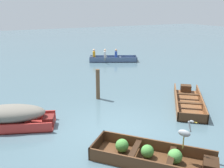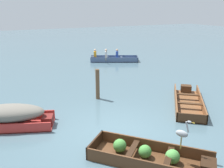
% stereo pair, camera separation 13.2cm
% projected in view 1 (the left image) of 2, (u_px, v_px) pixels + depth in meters
% --- Properties ---
extents(ground_plane, '(80.00, 80.00, 0.00)m').
position_uv_depth(ground_plane, '(117.00, 133.00, 8.08)').
color(ground_plane, '#47606B').
extents(dinghy_dark_varnish_foreground, '(2.97, 3.09, 0.42)m').
position_uv_depth(dinghy_dark_varnish_foreground, '(155.00, 156.00, 6.57)').
color(dinghy_dark_varnish_foreground, '#4C2D19').
rests_on(dinghy_dark_varnish_foreground, ground).
extents(skiff_wooden_brown_near_moored, '(3.05, 3.45, 0.36)m').
position_uv_depth(skiff_wooden_brown_near_moored, '(188.00, 101.00, 10.55)').
color(skiff_wooden_brown_near_moored, brown).
rests_on(skiff_wooden_brown_near_moored, ground).
extents(skiff_red_mid_moored, '(3.07, 2.00, 0.79)m').
position_uv_depth(skiff_red_mid_moored, '(10.00, 115.00, 8.35)').
color(skiff_red_mid_moored, '#AD2D28').
rests_on(skiff_red_mid_moored, ground).
extents(rowboat_slate_blue_with_crew, '(3.60, 2.53, 0.92)m').
position_uv_depth(rowboat_slate_blue_with_crew, '(110.00, 58.00, 18.62)').
color(rowboat_slate_blue_with_crew, '#475B7F').
rests_on(rowboat_slate_blue_with_crew, ground).
extents(heron_on_dinghy, '(0.29, 0.43, 0.84)m').
position_uv_depth(heron_on_dinghy, '(185.00, 132.00, 6.31)').
color(heron_on_dinghy, olive).
rests_on(heron_on_dinghy, dinghy_dark_varnish_foreground).
extents(mooring_post, '(0.17, 0.17, 1.34)m').
position_uv_depth(mooring_post, '(98.00, 84.00, 10.91)').
color(mooring_post, brown).
rests_on(mooring_post, ground).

